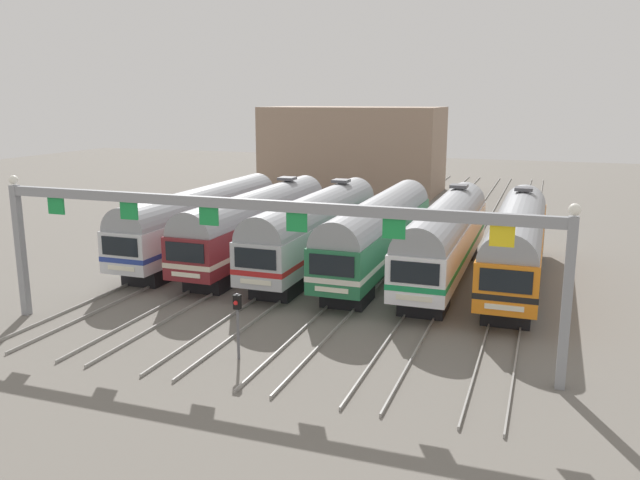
{
  "coord_description": "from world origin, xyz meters",
  "views": [
    {
      "loc": [
        11.6,
        -37.56,
        10.57
      ],
      "look_at": [
        -1.75,
        -0.08,
        1.82
      ],
      "focal_mm": 36.33,
      "sensor_mm": 36.0,
      "label": 1
    }
  ],
  "objects_px": {
    "commuter_train_white": "(445,235)",
    "catenary_gantry": "(252,226)",
    "yard_signal_mast": "(237,314)",
    "commuter_train_green": "(379,230)",
    "commuter_train_orange": "(517,240)",
    "commuter_train_silver": "(203,218)",
    "commuter_train_maroon": "(258,222)",
    "commuter_train_stainless": "(316,226)"
  },
  "relations": [
    {
      "from": "commuter_train_maroon",
      "to": "commuter_train_stainless",
      "type": "height_order",
      "value": "same"
    },
    {
      "from": "commuter_train_green",
      "to": "commuter_train_silver",
      "type": "bearing_deg",
      "value": 180.0
    },
    {
      "from": "commuter_train_orange",
      "to": "commuter_train_stainless",
      "type": "bearing_deg",
      "value": 180.0
    },
    {
      "from": "commuter_train_white",
      "to": "commuter_train_silver",
      "type": "bearing_deg",
      "value": -179.98
    },
    {
      "from": "commuter_train_silver",
      "to": "commuter_train_stainless",
      "type": "height_order",
      "value": "commuter_train_stainless"
    },
    {
      "from": "commuter_train_white",
      "to": "commuter_train_orange",
      "type": "bearing_deg",
      "value": 0.0
    },
    {
      "from": "yard_signal_mast",
      "to": "commuter_train_green",
      "type": "bearing_deg",
      "value": 82.33
    },
    {
      "from": "commuter_train_green",
      "to": "yard_signal_mast",
      "type": "bearing_deg",
      "value": -97.67
    },
    {
      "from": "commuter_train_green",
      "to": "yard_signal_mast",
      "type": "distance_m",
      "value": 15.19
    },
    {
      "from": "commuter_train_white",
      "to": "commuter_train_orange",
      "type": "xyz_separation_m",
      "value": [
        4.05,
        0.0,
        0.0
      ]
    },
    {
      "from": "commuter_train_white",
      "to": "yard_signal_mast",
      "type": "xyz_separation_m",
      "value": [
        -6.07,
        -15.04,
        -0.71
      ]
    },
    {
      "from": "commuter_train_stainless",
      "to": "yard_signal_mast",
      "type": "relative_size",
      "value": 6.4
    },
    {
      "from": "commuter_train_silver",
      "to": "yard_signal_mast",
      "type": "xyz_separation_m",
      "value": [
        10.12,
        -15.03,
        -0.71
      ]
    },
    {
      "from": "commuter_train_stainless",
      "to": "yard_signal_mast",
      "type": "distance_m",
      "value": 15.19
    },
    {
      "from": "commuter_train_silver",
      "to": "commuter_train_orange",
      "type": "bearing_deg",
      "value": 0.01
    },
    {
      "from": "commuter_train_white",
      "to": "catenary_gantry",
      "type": "distance_m",
      "value": 15.04
    },
    {
      "from": "commuter_train_silver",
      "to": "commuter_train_green",
      "type": "height_order",
      "value": "same"
    },
    {
      "from": "commuter_train_stainless",
      "to": "commuter_train_white",
      "type": "xyz_separation_m",
      "value": [
        8.09,
        0.0,
        0.0
      ]
    },
    {
      "from": "commuter_train_white",
      "to": "catenary_gantry",
      "type": "bearing_deg",
      "value": -114.21
    },
    {
      "from": "commuter_train_silver",
      "to": "commuter_train_maroon",
      "type": "relative_size",
      "value": 1.0
    },
    {
      "from": "commuter_train_silver",
      "to": "commuter_train_white",
      "type": "bearing_deg",
      "value": 0.02
    },
    {
      "from": "commuter_train_maroon",
      "to": "commuter_train_stainless",
      "type": "distance_m",
      "value": 4.05
    },
    {
      "from": "commuter_train_orange",
      "to": "commuter_train_silver",
      "type": "bearing_deg",
      "value": -179.99
    },
    {
      "from": "commuter_train_orange",
      "to": "yard_signal_mast",
      "type": "distance_m",
      "value": 18.14
    },
    {
      "from": "commuter_train_orange",
      "to": "commuter_train_maroon",
      "type": "bearing_deg",
      "value": 180.0
    },
    {
      "from": "yard_signal_mast",
      "to": "catenary_gantry",
      "type": "bearing_deg",
      "value": 90.0
    },
    {
      "from": "commuter_train_silver",
      "to": "commuter_train_maroon",
      "type": "height_order",
      "value": "commuter_train_maroon"
    },
    {
      "from": "commuter_train_green",
      "to": "commuter_train_white",
      "type": "relative_size",
      "value": 1.0
    },
    {
      "from": "commuter_train_stainless",
      "to": "commuter_train_orange",
      "type": "xyz_separation_m",
      "value": [
        12.14,
        0.0,
        0.0
      ]
    },
    {
      "from": "commuter_train_white",
      "to": "commuter_train_green",
      "type": "bearing_deg",
      "value": -179.94
    },
    {
      "from": "commuter_train_orange",
      "to": "yard_signal_mast",
      "type": "xyz_separation_m",
      "value": [
        -10.12,
        -15.04,
        -0.71
      ]
    },
    {
      "from": "commuter_train_stainless",
      "to": "catenary_gantry",
      "type": "relative_size",
      "value": 0.71
    },
    {
      "from": "commuter_train_maroon",
      "to": "commuter_train_silver",
      "type": "bearing_deg",
      "value": -179.94
    },
    {
      "from": "commuter_train_maroon",
      "to": "catenary_gantry",
      "type": "bearing_deg",
      "value": -65.79
    },
    {
      "from": "commuter_train_silver",
      "to": "yard_signal_mast",
      "type": "distance_m",
      "value": 18.14
    },
    {
      "from": "commuter_train_orange",
      "to": "yard_signal_mast",
      "type": "bearing_deg",
      "value": -123.93
    },
    {
      "from": "commuter_train_green",
      "to": "catenary_gantry",
      "type": "relative_size",
      "value": 0.71
    },
    {
      "from": "catenary_gantry",
      "to": "commuter_train_stainless",
      "type": "bearing_deg",
      "value": 98.52
    },
    {
      "from": "commuter_train_silver",
      "to": "catenary_gantry",
      "type": "bearing_deg",
      "value": -53.14
    },
    {
      "from": "commuter_train_orange",
      "to": "catenary_gantry",
      "type": "relative_size",
      "value": 0.71
    },
    {
      "from": "commuter_train_silver",
      "to": "commuter_train_green",
      "type": "bearing_deg",
      "value": 0.0
    },
    {
      "from": "commuter_train_silver",
      "to": "yard_signal_mast",
      "type": "relative_size",
      "value": 6.4
    }
  ]
}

